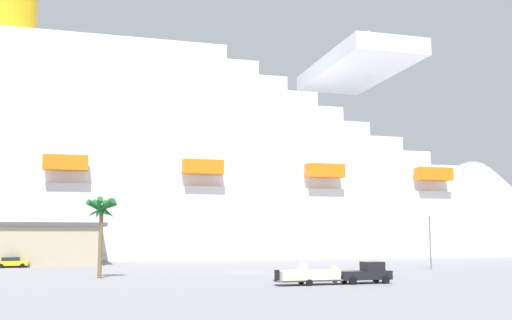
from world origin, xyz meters
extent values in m
plane|color=gray|center=(0.00, 30.00, 0.00)|extent=(600.00, 600.00, 0.00)
cube|color=white|center=(-10.03, 56.20, 7.31)|extent=(187.00, 44.50, 14.61)
cube|color=white|center=(-10.03, 56.20, 16.15)|extent=(164.63, 40.59, 3.08)
cube|color=white|center=(-13.73, 56.37, 19.23)|extent=(156.50, 39.53, 3.08)
cube|color=white|center=(-17.44, 56.55, 22.31)|extent=(148.37, 38.40, 3.08)
cube|color=white|center=(-21.15, 56.73, 25.38)|extent=(142.09, 37.63, 3.08)
cube|color=white|center=(-24.85, 56.90, 28.46)|extent=(133.60, 36.81, 3.08)
cube|color=white|center=(-28.56, 57.08, 31.54)|extent=(128.36, 36.40, 3.08)
cube|color=white|center=(-32.26, 57.25, 34.61)|extent=(123.78, 35.88, 3.08)
cube|color=white|center=(-35.97, 57.43, 37.69)|extent=(117.39, 35.08, 3.08)
cube|color=white|center=(45.56, 53.56, 47.38)|extent=(20.40, 40.15, 4.00)
cylinder|color=yellow|center=(-37.82, 57.52, 51.23)|extent=(13.46, 13.46, 11.71)
cylinder|color=silver|center=(49.27, 53.38, 51.38)|extent=(0.80, 0.80, 12.00)
cube|color=orange|center=(-23.88, 38.25, 18.31)|extent=(8.14, 3.58, 2.80)
cube|color=orange|center=(2.06, 37.02, 18.31)|extent=(8.14, 3.58, 2.80)
cube|color=orange|center=(28.01, 35.79, 18.31)|extent=(8.14, 3.58, 2.80)
cube|color=orange|center=(53.95, 34.55, 18.31)|extent=(8.14, 3.58, 2.80)
cube|color=black|center=(6.38, -20.31, 0.85)|extent=(5.61, 2.03, 0.90)
cube|color=black|center=(7.38, -20.32, 1.75)|extent=(2.03, 1.85, 0.90)
cube|color=#26333F|center=(8.06, -20.32, 1.66)|extent=(0.11, 1.68, 0.63)
cylinder|color=black|center=(8.34, -19.32, 0.40)|extent=(0.80, 0.28, 0.80)
cylinder|color=black|center=(8.33, -21.32, 0.40)|extent=(0.80, 0.28, 0.80)
cylinder|color=black|center=(4.59, -19.30, 0.40)|extent=(0.80, 0.28, 0.80)
cylinder|color=black|center=(4.58, -21.30, 0.40)|extent=(0.80, 0.28, 0.80)
cube|color=#595960|center=(0.14, -20.27, 0.47)|extent=(6.84, 1.97, 0.16)
cube|color=#595960|center=(4.17, -20.30, 0.47)|extent=(2.24, 0.13, 0.10)
cylinder|color=black|center=(-0.17, -19.20, 0.32)|extent=(0.64, 0.22, 0.64)
cylinder|color=black|center=(-0.18, -21.34, 0.32)|extent=(0.64, 0.22, 0.64)
cube|color=beige|center=(0.14, -20.27, 1.00)|extent=(6.22, 2.18, 0.90)
cone|color=beige|center=(3.64, -20.29, 1.00)|extent=(1.21, 1.94, 1.93)
cube|color=silver|center=(-0.49, -20.27, 1.80)|extent=(0.81, 1.00, 0.70)
cube|color=black|center=(-3.17, -20.26, 1.00)|extent=(0.36, 0.50, 1.10)
cylinder|color=brown|center=(-19.30, -4.64, 3.93)|extent=(0.47, 0.47, 7.86)
cone|color=#195923|center=(-18.90, -4.66, 7.96)|extent=(0.88, 3.53, 2.30)
cone|color=#195923|center=(-19.02, -4.35, 7.96)|extent=(2.98, 2.86, 2.47)
cone|color=#195923|center=(-19.34, -4.25, 7.96)|extent=(3.52, 1.10, 2.41)
cone|color=#195923|center=(-19.52, -4.31, 7.96)|extent=(3.31, 2.57, 2.22)
cone|color=#195923|center=(-19.70, -4.69, 7.96)|extent=(1.05, 3.27, 2.83)
cone|color=#195923|center=(-19.53, -4.97, 7.96)|extent=(3.19, 2.57, 2.48)
cone|color=#195923|center=(-19.32, -5.04, 7.96)|extent=(3.58, 0.89, 2.18)
cone|color=#195923|center=(-19.04, -4.95, 7.96)|extent=(2.93, 2.63, 2.79)
sphere|color=#195923|center=(-19.30, -4.64, 7.86)|extent=(1.10, 1.10, 1.10)
cylinder|color=slate|center=(27.20, -1.93, 3.76)|extent=(0.20, 0.20, 7.52)
sphere|color=#F9F2CC|center=(27.20, -1.93, 7.77)|extent=(0.56, 0.56, 0.56)
cube|color=yellow|center=(-30.83, 21.57, 0.68)|extent=(4.55, 1.89, 0.70)
cube|color=#1E232D|center=(-31.05, 21.57, 1.31)|extent=(2.55, 1.70, 0.55)
cylinder|color=black|center=(-29.32, 22.51, 0.33)|extent=(0.66, 0.22, 0.66)
cylinder|color=black|center=(-29.32, 20.63, 0.33)|extent=(0.66, 0.22, 0.66)
cylinder|color=black|center=(-32.33, 22.51, 0.33)|extent=(0.66, 0.22, 0.66)
cylinder|color=black|center=(-32.33, 20.63, 0.33)|extent=(0.66, 0.22, 0.66)
camera|label=1|loc=(-22.87, -74.49, 5.03)|focal=40.45mm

